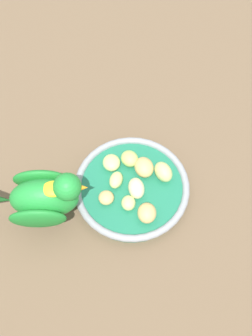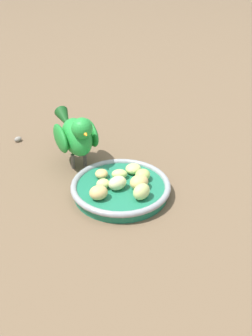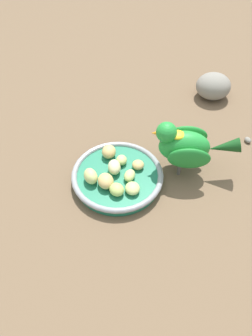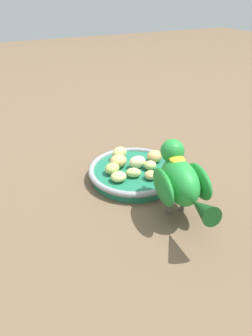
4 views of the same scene
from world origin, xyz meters
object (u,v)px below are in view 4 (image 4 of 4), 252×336
Objects in this scene: apple_piece_2 at (118,161)px; apple_piece_6 at (119,153)px; apple_piece_8 at (151,175)px; parrot at (180,180)px; feeding_bowl at (134,172)px; apple_piece_0 at (119,177)px; apple_piece_1 at (137,162)px; apple_piece_5 at (134,173)px; apple_piece_4 at (150,165)px; apple_piece_7 at (112,169)px; apple_piece_3 at (155,156)px.

apple_piece_2 is 1.01× the size of apple_piece_6.
parrot reaches higher than apple_piece_8.
feeding_bowl is 0.06m from apple_piece_6.
parrot is at bearing -64.24° from apple_piece_0.
apple_piece_1 is (0.01, 0.00, 0.02)m from feeding_bowl.
feeding_bowl is at bearing 62.50° from apple_piece_5.
apple_piece_1 is at bearing -70.55° from apple_piece_6.
apple_piece_4 is (0.05, -0.04, -0.00)m from apple_piece_2.
feeding_bowl is 0.05m from apple_piece_8.
parrot is (0.05, -0.11, 0.04)m from apple_piece_0.
apple_piece_5 is at bearing 23.98° from parrot.
apple_piece_5 is 0.12m from parrot.
feeding_bowl is 0.05m from apple_piece_0.
apple_piece_6 reaches higher than apple_piece_7.
parrot is (0.02, -0.19, 0.04)m from apple_piece_6.
feeding_bowl is 5.13× the size of apple_piece_2.
apple_piece_4 is 0.14× the size of parrot.
apple_piece_0 is 0.10m from apple_piece_3.
apple_piece_5 is 0.83× the size of apple_piece_6.
apple_piece_6 is (0.02, 0.03, 0.00)m from apple_piece_2.
parrot reaches higher than apple_piece_2.
apple_piece_8 is at bearing -127.58° from apple_piece_3.
apple_piece_6 is at bearing 17.43° from parrot.
apple_piece_1 reaches higher than apple_piece_4.
apple_piece_3 is at bearing 42.55° from apple_piece_4.
apple_piece_1 is at bearing 24.19° from feeding_bowl.
apple_piece_1 is 1.07× the size of apple_piece_3.
apple_piece_8 is at bearing 10.59° from parrot.
apple_piece_6 is at bearing 109.45° from apple_piece_1.
apple_piece_5 reaches higher than apple_piece_8.
apple_piece_6 is 1.46× the size of apple_piece_8.
feeding_bowl is at bearing -155.81° from apple_piece_1.
apple_piece_5 is at bearing -152.47° from apple_piece_3.
apple_piece_8 is at bearing -35.88° from apple_piece_5.
apple_piece_0 is 0.13m from parrot.
apple_piece_8 is at bearing -19.78° from apple_piece_0.
parrot is at bearing -78.77° from apple_piece_2.
apple_piece_2 is 0.05m from apple_piece_5.
apple_piece_5 is at bearing -79.45° from apple_piece_2.
apple_piece_2 is at bearing 143.38° from apple_piece_4.
apple_piece_7 is at bearing 88.65° from apple_piece_0.
apple_piece_1 reaches higher than apple_piece_8.
apple_piece_0 is 0.03m from apple_piece_5.
apple_piece_1 is 0.15m from parrot.
apple_piece_3 is (0.08, -0.02, -0.00)m from apple_piece_2.
feeding_bowl is 5.19× the size of apple_piece_6.
apple_piece_8 is at bearing -78.58° from apple_piece_6.
apple_piece_6 is at bearing 63.16° from apple_piece_0.
apple_piece_5 reaches higher than feeding_bowl.
apple_piece_3 is at bearing 52.42° from apple_piece_8.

